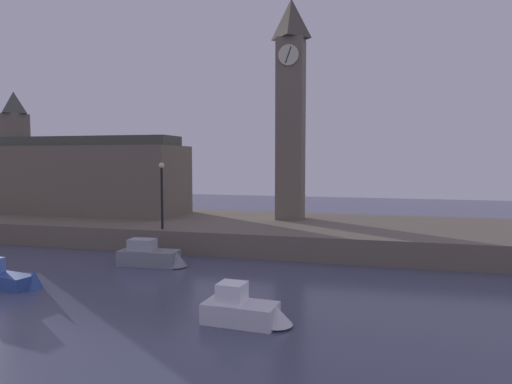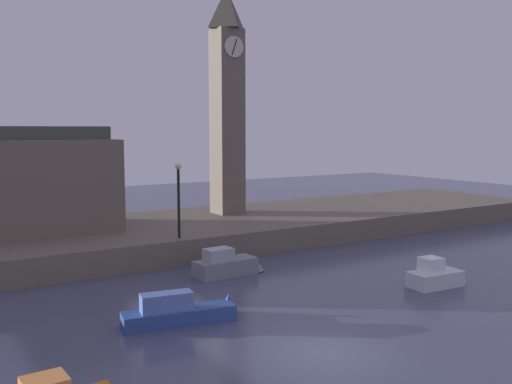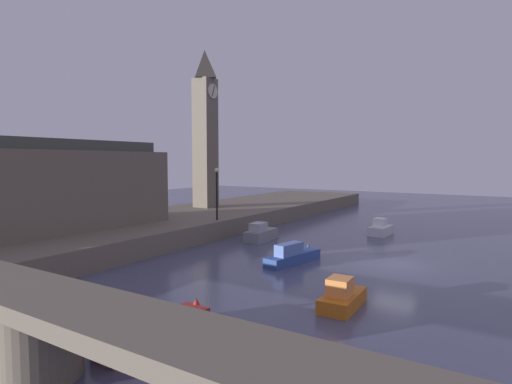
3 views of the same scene
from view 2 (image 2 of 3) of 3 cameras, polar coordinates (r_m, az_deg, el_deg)
ground_plane at (r=20.44m, az=6.99°, el=-15.92°), size 120.00×120.00×0.00m
far_embankment at (r=37.28m, az=-12.93°, el=-4.61°), size 70.00×12.00×1.50m
clock_tower at (r=41.86m, az=-2.94°, el=9.38°), size 2.17×2.22×16.38m
streetlamp at (r=32.45m, az=-7.84°, el=-0.02°), size 0.36×0.36×4.33m
boat_cruiser_grey at (r=30.39m, az=-2.62°, el=-7.33°), size 4.08×1.60×1.50m
boat_tour_blue at (r=23.32m, az=-6.98°, el=-11.86°), size 5.13×1.87×1.57m
boat_ferry_white at (r=29.67m, az=17.99°, el=-8.06°), size 3.42×1.55×1.50m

